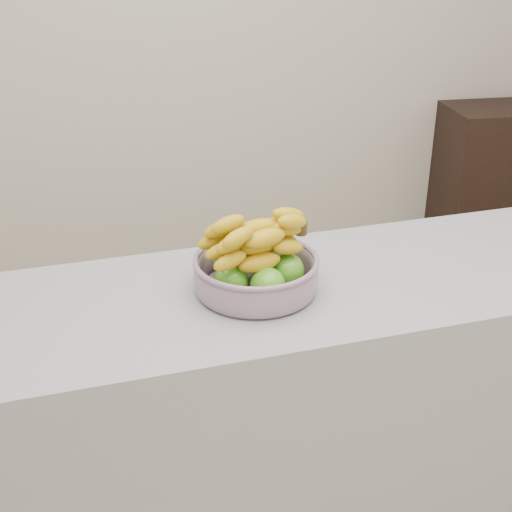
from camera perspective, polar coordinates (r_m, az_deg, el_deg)
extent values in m
cube|color=beige|center=(3.42, -7.15, 18.50)|extent=(4.00, 0.05, 2.70)
cube|color=#989AA0|center=(2.14, 2.97, -12.93)|extent=(2.00, 0.60, 0.90)
cube|color=black|center=(4.07, 17.82, 5.33)|extent=(0.52, 0.44, 0.87)
cylinder|color=#9EA8BD|center=(1.85, 0.00, -2.59)|extent=(0.28, 0.28, 0.01)
torus|color=#9EA8BD|center=(1.82, 0.00, -0.34)|extent=(0.32, 0.32, 0.02)
sphere|color=#3A9E1B|center=(1.76, 0.94, -2.33)|extent=(0.09, 0.09, 0.09)
sphere|color=#3A9E1B|center=(1.84, 2.51, -1.14)|extent=(0.09, 0.09, 0.09)
sphere|color=#3A9E1B|center=(1.90, 0.63, -0.12)|extent=(0.09, 0.09, 0.09)
sphere|color=#3A9E1B|center=(1.87, -2.07, -0.58)|extent=(0.09, 0.09, 0.09)
sphere|color=#3A9E1B|center=(1.79, -2.01, -1.95)|extent=(0.09, 0.09, 0.09)
ellipsoid|color=yellow|center=(1.76, 0.28, -0.52)|extent=(0.21, 0.09, 0.05)
ellipsoid|color=yellow|center=(1.80, -0.32, 0.17)|extent=(0.21, 0.06, 0.05)
ellipsoid|color=yellow|center=(1.85, -0.89, 0.83)|extent=(0.21, 0.06, 0.05)
ellipsoid|color=yellow|center=(1.77, 0.33, 0.92)|extent=(0.21, 0.10, 0.05)
ellipsoid|color=yellow|center=(1.82, -0.32, 1.63)|extent=(0.21, 0.07, 0.05)
ellipsoid|color=yellow|center=(1.78, 0.19, 2.25)|extent=(0.21, 0.06, 0.05)
ellipsoid|color=yellow|center=(1.74, 0.77, 1.44)|extent=(0.21, 0.11, 0.05)
cylinder|color=#433015|center=(1.83, 3.62, 2.29)|extent=(0.03, 0.03, 0.04)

